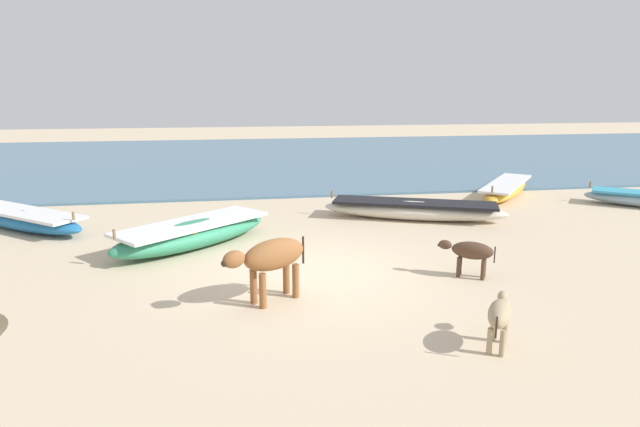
{
  "coord_description": "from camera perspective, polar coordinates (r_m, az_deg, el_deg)",
  "views": [
    {
      "loc": [
        -1.42,
        -9.7,
        3.5
      ],
      "look_at": [
        0.56,
        2.45,
        0.6
      ],
      "focal_mm": 30.08,
      "sensor_mm": 36.0,
      "label": 1
    }
  ],
  "objects": [
    {
      "name": "ground",
      "position": [
        10.41,
        -0.88,
        -6.4
      ],
      "size": [
        80.0,
        80.0,
        0.0
      ],
      "primitive_type": "plane",
      "color": "beige"
    },
    {
      "name": "sea_water",
      "position": [
        27.18,
        -6.24,
        5.87
      ],
      "size": [
        60.0,
        20.0,
        0.08
      ],
      "primitive_type": "cube",
      "color": "slate",
      "rests_on": "ground"
    },
    {
      "name": "fishing_boat_0",
      "position": [
        18.72,
        19.18,
        2.53
      ],
      "size": [
        3.6,
        4.11,
        0.66
      ],
      "rotation": [
        0.0,
        0.0,
        4.03
      ],
      "color": "gold",
      "rests_on": "ground"
    },
    {
      "name": "fishing_boat_1",
      "position": [
        15.49,
        -28.98,
        -0.5
      ],
      "size": [
        3.99,
        3.5,
        0.68
      ],
      "rotation": [
        0.0,
        0.0,
        5.6
      ],
      "color": "#1E669E",
      "rests_on": "ground"
    },
    {
      "name": "fishing_boat_3",
      "position": [
        14.76,
        9.94,
        0.42
      ],
      "size": [
        4.96,
        2.77,
        0.7
      ],
      "rotation": [
        0.0,
        0.0,
        2.76
      ],
      "color": "beige",
      "rests_on": "ground"
    },
    {
      "name": "fishing_boat_4",
      "position": [
        12.35,
        -13.37,
        -2.06
      ],
      "size": [
        3.85,
        3.52,
        0.78
      ],
      "rotation": [
        0.0,
        0.0,
        3.85
      ],
      "color": "#338C66",
      "rests_on": "ground"
    },
    {
      "name": "cow_adult_brown",
      "position": [
        8.9,
        -5.18,
        -4.69
      ],
      "size": [
        1.52,
        1.15,
        1.07
      ],
      "rotation": [
        0.0,
        0.0,
        3.71
      ],
      "color": "brown",
      "rests_on": "ground"
    },
    {
      "name": "calf_near_dun",
      "position": [
        7.83,
        18.55,
        -10.14
      ],
      "size": [
        0.72,
        0.96,
        0.67
      ],
      "rotation": [
        0.0,
        0.0,
        1.01
      ],
      "color": "tan",
      "rests_on": "ground"
    },
    {
      "name": "calf_far_dark",
      "position": [
        10.47,
        15.69,
        -3.93
      ],
      "size": [
        0.98,
        0.74,
        0.69
      ],
      "rotation": [
        0.0,
        0.0,
        2.58
      ],
      "color": "#4C3323",
      "rests_on": "ground"
    }
  ]
}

